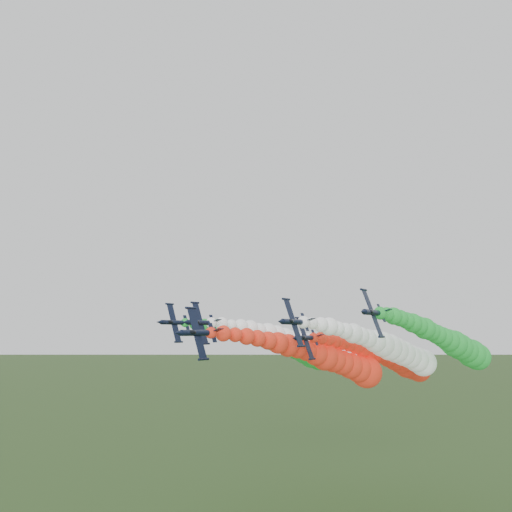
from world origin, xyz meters
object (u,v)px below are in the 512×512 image
object	(u,v)px
jet_inner_left	(315,349)
jet_outer_left	(290,347)
jet_trail	(393,360)
jet_inner_right	(394,350)
jet_outer_right	(454,344)
jet_lead	(333,361)

from	to	relation	value
jet_inner_left	jet_outer_left	world-z (taller)	jet_outer_left
jet_outer_left	jet_trail	xyz separation A→B (m)	(26.17, 8.89, -2.90)
jet_inner_right	jet_outer_right	world-z (taller)	jet_outer_right
jet_lead	jet_trail	size ratio (longest dim) A/B	1.01
jet_trail	jet_outer_left	bearing A→B (deg)	-161.23
jet_lead	jet_inner_right	size ratio (longest dim) A/B	1.01
jet_lead	jet_inner_left	bearing A→B (deg)	129.88
jet_lead	jet_outer_right	world-z (taller)	jet_outer_right
jet_outer_right	jet_trail	bearing A→B (deg)	159.53
jet_outer_left	jet_inner_left	bearing A→B (deg)	-20.08
jet_lead	jet_outer_left	distance (m)	28.44
jet_lead	jet_inner_left	distance (m)	18.88
jet_lead	jet_trail	xyz separation A→B (m)	(4.25, 26.91, -0.82)
jet_inner_left	jet_trail	xyz separation A→B (m)	(16.29, 12.50, -2.86)
jet_inner_left	jet_inner_right	size ratio (longest dim) A/B	1.00
jet_outer_left	jet_inner_right	bearing A→B (deg)	-8.34
jet_inner_left	jet_trail	world-z (taller)	jet_inner_left
jet_inner_right	jet_lead	bearing A→B (deg)	-124.96
jet_outer_left	jet_trail	world-z (taller)	jet_outer_left
jet_lead	jet_outer_left	world-z (taller)	jet_outer_left
jet_outer_left	jet_trail	distance (m)	27.79
jet_lead	jet_inner_right	bearing A→B (deg)	55.04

